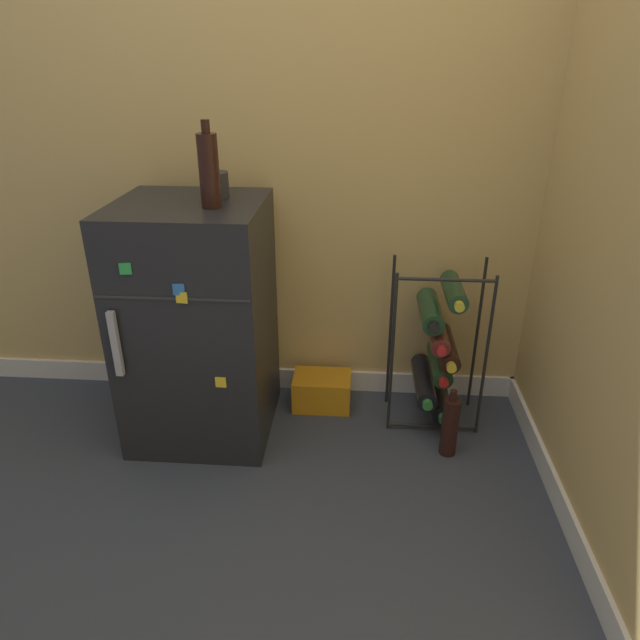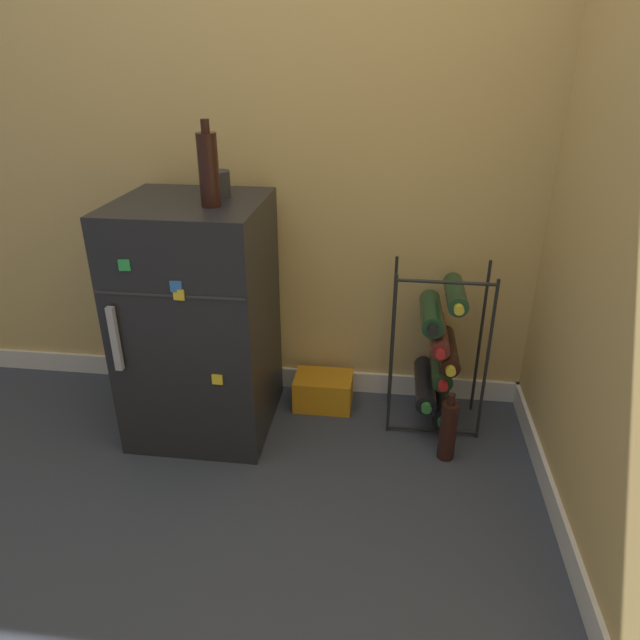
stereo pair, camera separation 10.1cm
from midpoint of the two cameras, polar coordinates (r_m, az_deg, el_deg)
name	(u,v)px [view 2 (the right image)]	position (r m, az deg, el deg)	size (l,w,h in m)	color
ground_plane	(310,494)	(1.99, 0.53, -17.03)	(14.00, 14.00, 0.00)	#333842
wall_back	(336,83)	(2.17, 3.05, 22.63)	(6.57, 0.07, 2.50)	tan
mini_fridge	(200,320)	(2.13, -10.62, -0.04)	(0.50, 0.52, 0.89)	black
wine_rack	(439,353)	(2.21, 13.06, -3.23)	(0.35, 0.33, 0.65)	black
soda_box	(323,391)	(2.37, 1.56, -7.10)	(0.23, 0.16, 0.14)	orange
fridge_top_cup	(217,184)	(2.02, -8.79, 13.29)	(0.09, 0.09, 0.09)	#28282D
fridge_top_bottle	(209,169)	(1.88, -9.53, 14.66)	(0.06, 0.06, 0.27)	black
loose_bottle_floor	(448,430)	(2.13, 14.03, -10.65)	(0.06, 0.06, 0.27)	black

